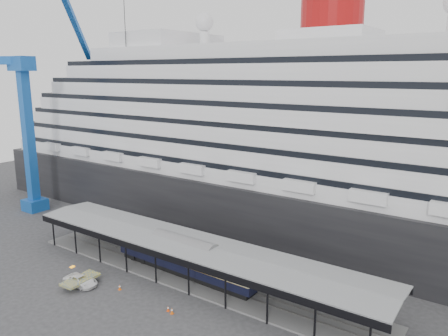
{
  "coord_description": "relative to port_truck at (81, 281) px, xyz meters",
  "views": [
    {
      "loc": [
        36.19,
        -38.73,
        28.16
      ],
      "look_at": [
        3.48,
        8.0,
        15.62
      ],
      "focal_mm": 35.0,
      "sensor_mm": 36.0,
      "label": 1
    }
  ],
  "objects": [
    {
      "name": "ground",
      "position": [
        10.7,
        5.46,
        -0.7
      ],
      "size": [
        200.0,
        200.0,
        0.0
      ],
      "primitive_type": "plane",
      "color": "#323234",
      "rests_on": "ground"
    },
    {
      "name": "cruise_ship",
      "position": [
        10.75,
        37.46,
        17.65
      ],
      "size": [
        130.0,
        30.0,
        43.9
      ],
      "color": "black",
      "rests_on": "ground"
    },
    {
      "name": "platform_canopy",
      "position": [
        10.7,
        10.46,
        1.67
      ],
      "size": [
        56.0,
        9.18,
        5.3
      ],
      "color": "slate",
      "rests_on": "ground"
    },
    {
      "name": "crane_blue",
      "position": [
        -34.41,
        16.08,
        19.26
      ],
      "size": [
        22.63,
        19.19,
        47.6
      ],
      "color": "#1754AE",
      "rests_on": "ground"
    },
    {
      "name": "port_truck",
      "position": [
        0.0,
        0.0,
        0.0
      ],
      "size": [
        5.13,
        2.57,
        1.39
      ],
      "primitive_type": "imported",
      "rotation": [
        0.0,
        0.0,
        1.62
      ],
      "color": "white",
      "rests_on": "ground"
    },
    {
      "name": "pullman_carriage",
      "position": [
        9.5,
        10.46,
        2.11
      ],
      "size": [
        23.73,
        3.61,
        23.23
      ],
      "rotation": [
        0.0,
        0.0,
        -0.02
      ],
      "color": "black",
      "rests_on": "ground"
    },
    {
      "name": "traffic_cone_left",
      "position": [
        5.23,
        2.17,
        -0.31
      ],
      "size": [
        0.42,
        0.42,
        0.78
      ],
      "rotation": [
        0.0,
        0.0,
        -0.05
      ],
      "color": "#E15A0C",
      "rests_on": "ground"
    },
    {
      "name": "traffic_cone_mid",
      "position": [
        14.81,
        1.73,
        -0.3
      ],
      "size": [
        0.5,
        0.5,
        0.8
      ],
      "rotation": [
        0.0,
        0.0,
        0.25
      ],
      "color": "#EC5C0D",
      "rests_on": "ground"
    },
    {
      "name": "traffic_cone_right",
      "position": [
        14.05,
        1.89,
        -0.35
      ],
      "size": [
        0.42,
        0.42,
        0.7
      ],
      "rotation": [
        0.0,
        0.0,
        0.2
      ],
      "color": "#F3480D",
      "rests_on": "ground"
    }
  ]
}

